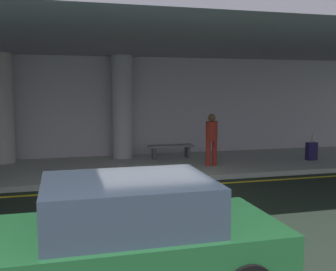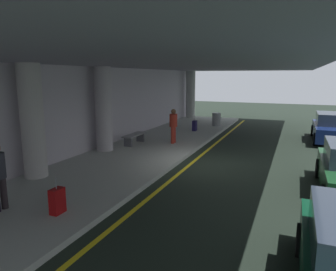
% 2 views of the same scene
% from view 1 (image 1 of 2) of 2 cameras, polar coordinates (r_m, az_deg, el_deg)
% --- Properties ---
extents(ground_plane, '(60.00, 60.00, 0.00)m').
position_cam_1_polar(ground_plane, '(10.33, -2.49, -8.16)').
color(ground_plane, black).
extents(sidewalk, '(26.00, 4.20, 0.15)m').
position_cam_1_polar(sidewalk, '(13.29, -5.36, -4.52)').
color(sidewalk, '#AAAFA7').
rests_on(sidewalk, ground).
extents(lane_stripe_yellow, '(26.00, 0.14, 0.01)m').
position_cam_1_polar(lane_stripe_yellow, '(10.88, -3.15, -7.38)').
color(lane_stripe_yellow, yellow).
rests_on(lane_stripe_yellow, ground).
extents(support_column_left_mid, '(0.73, 0.73, 3.65)m').
position_cam_1_polar(support_column_left_mid, '(14.55, -22.26, 3.52)').
color(support_column_left_mid, '#B1ACA9').
rests_on(support_column_left_mid, sidewalk).
extents(support_column_center, '(0.73, 0.73, 3.65)m').
position_cam_1_polar(support_column_center, '(14.58, -6.45, 3.98)').
color(support_column_center, '#AFA7AD').
rests_on(support_column_center, sidewalk).
extents(ceiling_overhang, '(28.00, 13.20, 0.30)m').
position_cam_1_polar(ceiling_overhang, '(12.61, -5.17, 12.58)').
color(ceiling_overhang, gray).
rests_on(ceiling_overhang, support_column_far_left).
extents(terminal_back_wall, '(26.00, 0.30, 3.80)m').
position_cam_1_polar(terminal_back_wall, '(15.28, -6.83, 3.81)').
color(terminal_back_wall, '#BBB2BC').
rests_on(terminal_back_wall, ground).
extents(car_dark_green, '(4.10, 1.92, 1.50)m').
position_cam_1_polar(car_dark_green, '(5.35, -6.36, -14.45)').
color(car_dark_green, '#1A4A26').
rests_on(car_dark_green, ground).
extents(person_waiting_for_ride, '(0.38, 0.38, 1.68)m').
position_cam_1_polar(person_waiting_for_ride, '(13.09, 6.14, -0.10)').
color(person_waiting_for_ride, '#9E281C').
rests_on(person_waiting_for_ride, sidewalk).
extents(suitcase_upright_primary, '(0.36, 0.22, 0.90)m').
position_cam_1_polar(suitcase_upright_primary, '(15.02, 19.51, -2.09)').
color(suitcase_upright_primary, '#1E1847').
rests_on(suitcase_upright_primary, sidewalk).
extents(bench_metal, '(1.60, 0.50, 0.48)m').
position_cam_1_polar(bench_metal, '(14.47, 0.40, -1.86)').
color(bench_metal, slate).
rests_on(bench_metal, sidewalk).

